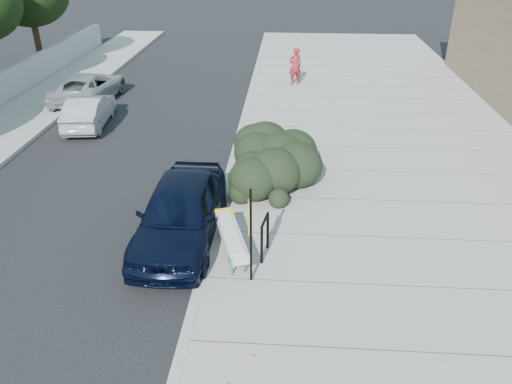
% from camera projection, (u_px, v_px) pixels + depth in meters
% --- Properties ---
extents(ground, '(120.00, 120.00, 0.00)m').
position_uv_depth(ground, '(201.00, 282.00, 11.66)').
color(ground, black).
rests_on(ground, ground).
extents(sidewalk_near, '(11.20, 50.00, 0.15)m').
position_uv_depth(sidewalk_near, '(403.00, 188.00, 15.68)').
color(sidewalk_near, gray).
rests_on(sidewalk_near, ground).
extents(curb_near, '(0.22, 50.00, 0.17)m').
position_uv_depth(curb_near, '(227.00, 182.00, 16.01)').
color(curb_near, '#9E9E99').
rests_on(curb_near, ground).
extents(bench, '(1.10, 2.30, 0.68)m').
position_uv_depth(bench, '(231.00, 235.00, 12.17)').
color(bench, gray).
rests_on(bench, sidewalk_near).
extents(bike_rack, '(0.18, 0.72, 1.06)m').
position_uv_depth(bike_rack, '(265.00, 233.00, 12.06)').
color(bike_rack, black).
rests_on(bike_rack, sidewalk_near).
extents(sign_post, '(0.10, 0.27, 2.36)m').
position_uv_depth(sign_post, '(250.00, 230.00, 10.88)').
color(sign_post, black).
rests_on(sign_post, sidewalk_near).
extents(hedge, '(3.08, 4.45, 1.52)m').
position_uv_depth(hedge, '(274.00, 155.00, 15.88)').
color(hedge, black).
rests_on(hedge, sidewalk_near).
extents(sedan_navy, '(2.04, 4.88, 1.65)m').
position_uv_depth(sedan_navy, '(180.00, 212.00, 12.90)').
color(sedan_navy, black).
rests_on(sedan_navy, ground).
extents(wagon_silver, '(1.77, 4.00, 1.28)m').
position_uv_depth(wagon_silver, '(89.00, 111.00, 20.50)').
color(wagon_silver, '#ADADB2').
rests_on(wagon_silver, ground).
extents(suv_silver, '(2.51, 4.92, 1.33)m').
position_uv_depth(suv_silver, '(89.00, 87.00, 23.38)').
color(suv_silver, '#A1A3A6').
rests_on(suv_silver, ground).
extents(pedestrian, '(0.79, 0.65, 1.86)m').
position_uv_depth(pedestrian, '(295.00, 66.00, 25.22)').
color(pedestrian, maroon).
rests_on(pedestrian, sidewalk_near).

